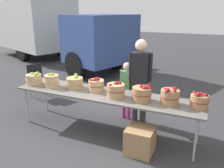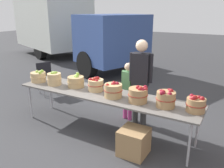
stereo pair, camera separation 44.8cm
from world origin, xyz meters
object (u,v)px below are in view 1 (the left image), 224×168
Objects in this scene: apple_basket_red_0 at (96,85)px; produce_crate at (140,140)px; box_truck at (46,26)px; apple_basket_green_2 at (75,83)px; apple_basket_red_1 at (116,90)px; apple_basket_red_2 at (142,94)px; folding_chair at (37,78)px; apple_basket_green_1 at (52,80)px; market_table at (105,95)px; apple_basket_red_3 at (170,96)px; apple_basket_red_4 at (199,101)px; child_customer at (127,86)px; apple_basket_green_0 at (34,79)px; vendor_adult at (140,76)px.

apple_basket_red_0 is 0.72× the size of produce_crate.
produce_crate is at bearing -20.07° from box_truck.
apple_basket_red_0 is at bearing 1.53° from apple_basket_green_2.
apple_basket_red_1 is (0.92, -0.12, 0.01)m from apple_basket_green_2.
apple_basket_red_2 is 0.04× the size of box_truck.
apple_basket_green_1 is at bearing -104.32° from folding_chair.
folding_chair reaches higher than market_table.
produce_crate is (-0.35, -0.39, -0.67)m from apple_basket_red_3.
apple_basket_red_4 is (1.37, 0.09, -0.01)m from apple_basket_red_1.
child_customer is at bearing 155.82° from apple_basket_red_4.
vendor_adult reaches higher than apple_basket_green_0.
apple_basket_green_1 is 0.48m from apple_basket_green_2.
apple_basket_red_1 is 0.69m from vendor_adult.
apple_basket_green_0 is 0.19× the size of vendor_adult.
apple_basket_green_2 is 0.79× the size of produce_crate.
apple_basket_green_0 is at bearing -172.86° from apple_basket_green_2.
apple_basket_green_1 reaches higher than market_table.
vendor_adult reaches higher than apple_basket_green_1.
apple_basket_green_2 reaches higher than apple_basket_green_0.
apple_basket_red_2 is (2.30, -0.00, 0.02)m from apple_basket_green_0.
apple_basket_red_2 is 0.39× the size of folding_chair.
apple_basket_red_2 is 0.20× the size of vendor_adult.
produce_crate is at bearing 132.36° from child_customer.
apple_basket_red_1 is (0.24, -0.07, 0.16)m from market_table.
apple_basket_green_2 is 1.14× the size of apple_basket_red_4.
apple_basket_green_2 is 2.00m from folding_chair.
vendor_adult is at bearing -73.73° from folding_chair.
apple_basket_green_1 reaches higher than produce_crate.
apple_basket_red_2 reaches higher than apple_basket_green_2.
apple_basket_red_1 reaches higher than apple_basket_red_0.
apple_basket_red_1 reaches higher than market_table.
apple_basket_red_0 is 0.94m from apple_basket_red_2.
apple_basket_red_4 is at bearing 5.25° from apple_basket_red_2.
apple_basket_red_4 reaches higher than folding_chair.
apple_basket_red_4 is (1.60, 0.02, 0.15)m from market_table.
vendor_adult is (2.06, 0.63, 0.14)m from apple_basket_green_0.
child_customer is 6.97m from box_truck.
apple_basket_green_1 is 2.31m from apple_basket_red_3.
apple_basket_green_1 is 0.90× the size of apple_basket_red_1.
apple_basket_green_1 reaches higher than apple_basket_green_0.
folding_chair is (-2.60, 0.29, -0.20)m from child_customer.
apple_basket_red_0 is at bearing -22.67° from box_truck.
box_truck is at bearing -26.63° from child_customer.
apple_basket_green_1 reaches higher than apple_basket_red_0.
apple_basket_red_3 is at bearing 47.91° from produce_crate.
apple_basket_green_0 reaches higher than market_table.
market_table is 0.69m from child_customer.
child_customer is (-0.54, 0.73, -0.17)m from apple_basket_red_2.
apple_basket_red_0 reaches higher than apple_basket_green_2.
apple_basket_green_2 is 1.69m from produce_crate.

